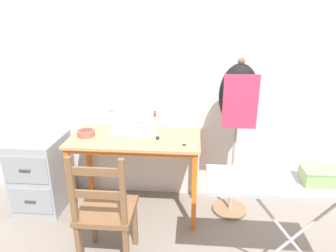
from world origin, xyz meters
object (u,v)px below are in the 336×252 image
filing_cabinet (42,172)px  fabric_bowl (86,133)px  sewing_machine (135,119)px  dress_form (238,105)px  scissors (187,145)px  storage_box (320,176)px  wooden_chair (106,212)px  thread_spool_near_machine (158,138)px  ironing_board (299,188)px

filing_cabinet → fabric_bowl: bearing=-3.2°
sewing_machine → dress_form: bearing=-2.4°
scissors → storage_box: bearing=-40.6°
wooden_chair → filing_cabinet: 1.07m
scissors → wooden_chair: size_ratio=0.13×
sewing_machine → scissors: bearing=-26.3°
scissors → storage_box: 1.04m
scissors → thread_spool_near_machine: thread_spool_near_machine is taller
scissors → filing_cabinet: (-1.39, 0.16, -0.40)m
sewing_machine → dress_form: (0.89, -0.04, 0.16)m
filing_cabinet → storage_box: bearing=-21.1°
thread_spool_near_machine → ironing_board: ironing_board is taller
thread_spool_near_machine → ironing_board: size_ratio=0.04×
wooden_chair → ironing_board: bearing=-6.9°
fabric_bowl → wooden_chair: (0.34, -0.65, -0.35)m
storage_box → wooden_chair: bearing=173.1°
sewing_machine → thread_spool_near_machine: size_ratio=10.06×
fabric_bowl → storage_box: 1.88m
ironing_board → storage_box: size_ratio=5.17×
filing_cabinet → dress_form: size_ratio=0.49×
ironing_board → scissors: bearing=136.1°
wooden_chair → storage_box: storage_box is taller
wooden_chair → sewing_machine: bearing=83.2°
fabric_bowl → storage_box: (1.69, -0.81, 0.10)m
sewing_machine → wooden_chair: 0.88m
ironing_board → thread_spool_near_machine: bearing=141.1°
scissors → dress_form: bearing=25.4°
dress_form → ironing_board: 0.94m
fabric_bowl → dress_form: bearing=2.6°
dress_form → wooden_chair: bearing=-144.3°
filing_cabinet → wooden_chair: bearing=-39.3°
scissors → filing_cabinet: size_ratio=0.17×
fabric_bowl → filing_cabinet: (-0.49, 0.03, -0.43)m
dress_form → storage_box: bearing=-67.1°
sewing_machine → fabric_bowl: 0.45m
scissors → filing_cabinet: scissors is taller
filing_cabinet → sewing_machine: bearing=4.4°
filing_cabinet → dress_form: bearing=1.1°
wooden_chair → dress_form: dress_form is taller
wooden_chair → dress_form: bearing=35.7°
thread_spool_near_machine → filing_cabinet: (-1.13, 0.06, -0.42)m
sewing_machine → ironing_board: (1.16, -0.90, -0.11)m
scissors → ironing_board: size_ratio=0.11×
filing_cabinet → scissors: bearing=-6.8°
dress_form → storage_box: (0.37, -0.87, -0.18)m
thread_spool_near_machine → filing_cabinet: bearing=176.8°
fabric_bowl → filing_cabinet: bearing=176.8°
storage_box → filing_cabinet: bearing=158.9°
sewing_machine → ironing_board: sewing_machine is taller
scissors → fabric_bowl: bearing=171.3°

